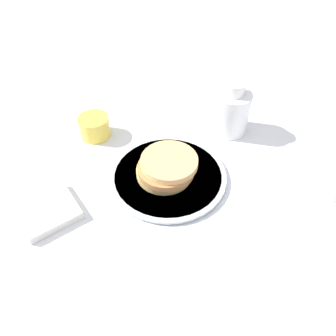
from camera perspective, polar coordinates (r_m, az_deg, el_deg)
The scene contains 6 objects.
ground_plane at distance 0.76m, azimuth 0.39°, elevation -3.19°, with size 4.00×4.00×0.00m, color white.
plate at distance 0.77m, azimuth 0.00°, elevation -1.35°, with size 0.27×0.27×0.01m.
pancake_stack at distance 0.75m, azimuth -0.27°, elevation 0.10°, with size 0.14×0.14×0.05m.
juice_glass at distance 0.90m, azimuth -12.68°, elevation 7.04°, with size 0.08×0.08×0.06m.
cream_jug at distance 0.89m, azimuth 10.94°, elevation 9.76°, with size 0.10×0.10×0.15m.
napkin at distance 0.75m, azimuth -20.20°, elevation -6.95°, with size 0.15×0.14×0.02m.
Camera 1 is at (-0.41, -0.28, 0.57)m, focal length 35.00 mm.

